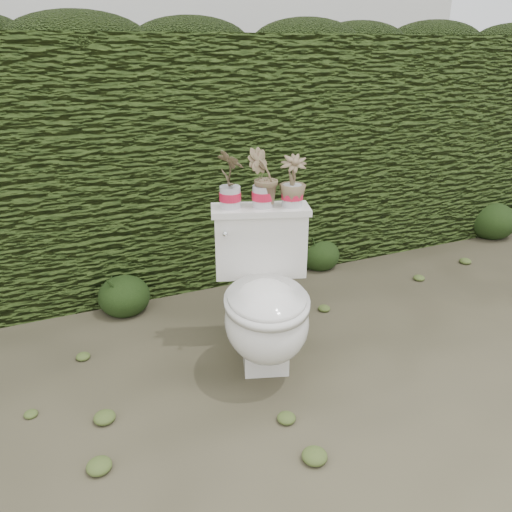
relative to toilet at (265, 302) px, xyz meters
name	(u,v)px	position (x,y,z in m)	size (l,w,h in m)	color
ground	(307,372)	(0.16, -0.16, -0.36)	(60.00, 60.00, 0.00)	brown
hedge	(202,156)	(0.16, 1.44, 0.44)	(8.00, 1.00, 1.60)	#3B521B
house_wall	(142,10)	(0.76, 5.84, 1.64)	(8.00, 3.50, 4.00)	silver
toilet	(265,302)	(0.00, 0.00, 0.00)	(0.65, 0.79, 0.78)	silver
potted_plant_left	(230,180)	(-0.07, 0.28, 0.56)	(0.15, 0.10, 0.28)	#2F7F27
potted_plant_center	(263,180)	(0.09, 0.22, 0.56)	(0.15, 0.12, 0.28)	#2F7F27
potted_plant_right	(293,183)	(0.23, 0.18, 0.54)	(0.14, 0.14, 0.24)	#2F7F27
liriope_clump_1	(124,292)	(-0.56, 0.86, -0.23)	(0.32, 0.32, 0.25)	#233713
liriope_clump_2	(319,251)	(0.89, 0.96, -0.24)	(0.30, 0.30, 0.24)	#233713
liriope_clump_3	(492,218)	(2.59, 0.94, -0.19)	(0.40, 0.40, 0.32)	#233713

